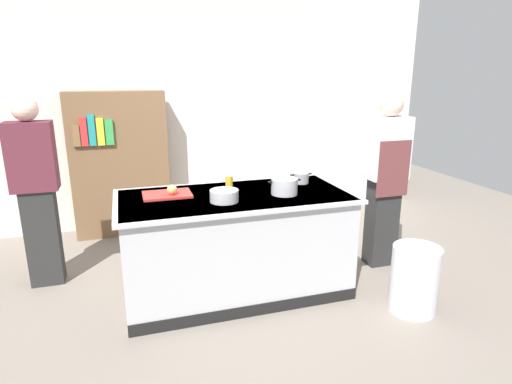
{
  "coord_description": "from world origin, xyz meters",
  "views": [
    {
      "loc": [
        -0.86,
        -3.35,
        1.9
      ],
      "look_at": [
        0.25,
        0.2,
        0.85
      ],
      "focal_mm": 29.77,
      "sensor_mm": 36.0,
      "label": 1
    }
  ],
  "objects_px": {
    "sauce_pan": "(301,178)",
    "person_guest": "(36,189)",
    "bookshelf": "(120,165)",
    "stock_pot": "(284,186)",
    "onion": "(172,190)",
    "mixing_bowl": "(224,196)",
    "person_chef": "(386,177)",
    "juice_cup": "(229,181)",
    "trash_bin": "(414,279)"
  },
  "relations": [
    {
      "from": "person_chef",
      "to": "bookshelf",
      "type": "relative_size",
      "value": 1.01
    },
    {
      "from": "stock_pot",
      "to": "trash_bin",
      "type": "relative_size",
      "value": 0.52
    },
    {
      "from": "stock_pot",
      "to": "person_chef",
      "type": "relative_size",
      "value": 0.17
    },
    {
      "from": "bookshelf",
      "to": "stock_pot",
      "type": "bearing_deg",
      "value": -54.92
    },
    {
      "from": "sauce_pan",
      "to": "trash_bin",
      "type": "relative_size",
      "value": 0.38
    },
    {
      "from": "person_chef",
      "to": "stock_pot",
      "type": "bearing_deg",
      "value": 97.72
    },
    {
      "from": "sauce_pan",
      "to": "juice_cup",
      "type": "distance_m",
      "value": 0.68
    },
    {
      "from": "stock_pot",
      "to": "person_guest",
      "type": "xyz_separation_m",
      "value": [
        -2.05,
        0.79,
        -0.06
      ]
    },
    {
      "from": "onion",
      "to": "trash_bin",
      "type": "relative_size",
      "value": 0.15
    },
    {
      "from": "onion",
      "to": "person_guest",
      "type": "bearing_deg",
      "value": 152.47
    },
    {
      "from": "mixing_bowl",
      "to": "juice_cup",
      "type": "bearing_deg",
      "value": 71.15
    },
    {
      "from": "juice_cup",
      "to": "trash_bin",
      "type": "height_order",
      "value": "juice_cup"
    },
    {
      "from": "stock_pot",
      "to": "sauce_pan",
      "type": "xyz_separation_m",
      "value": [
        0.28,
        0.31,
        -0.02
      ]
    },
    {
      "from": "juice_cup",
      "to": "person_chef",
      "type": "bearing_deg",
      "value": -5.7
    },
    {
      "from": "stock_pot",
      "to": "juice_cup",
      "type": "height_order",
      "value": "stock_pot"
    },
    {
      "from": "onion",
      "to": "person_guest",
      "type": "height_order",
      "value": "person_guest"
    },
    {
      "from": "stock_pot",
      "to": "juice_cup",
      "type": "distance_m",
      "value": 0.54
    },
    {
      "from": "stock_pot",
      "to": "juice_cup",
      "type": "xyz_separation_m",
      "value": [
        -0.39,
        0.37,
        -0.02
      ]
    },
    {
      "from": "person_guest",
      "to": "juice_cup",
      "type": "bearing_deg",
      "value": 66.15
    },
    {
      "from": "onion",
      "to": "person_guest",
      "type": "xyz_separation_m",
      "value": [
        -1.13,
        0.59,
        -0.05
      ]
    },
    {
      "from": "juice_cup",
      "to": "mixing_bowl",
      "type": "bearing_deg",
      "value": -108.85
    },
    {
      "from": "mixing_bowl",
      "to": "trash_bin",
      "type": "distance_m",
      "value": 1.69
    },
    {
      "from": "person_guest",
      "to": "onion",
      "type": "bearing_deg",
      "value": 52.63
    },
    {
      "from": "sauce_pan",
      "to": "mixing_bowl",
      "type": "relative_size",
      "value": 0.91
    },
    {
      "from": "person_guest",
      "to": "mixing_bowl",
      "type": "bearing_deg",
      "value": 51.0
    },
    {
      "from": "sauce_pan",
      "to": "person_guest",
      "type": "relative_size",
      "value": 0.12
    },
    {
      "from": "onion",
      "to": "bookshelf",
      "type": "relative_size",
      "value": 0.05
    },
    {
      "from": "juice_cup",
      "to": "person_chef",
      "type": "relative_size",
      "value": 0.06
    },
    {
      "from": "person_chef",
      "to": "juice_cup",
      "type": "bearing_deg",
      "value": 81.2
    },
    {
      "from": "onion",
      "to": "person_chef",
      "type": "xyz_separation_m",
      "value": [
        2.07,
        0.02,
        -0.05
      ]
    },
    {
      "from": "trash_bin",
      "to": "person_guest",
      "type": "xyz_separation_m",
      "value": [
        -2.95,
        1.43,
        0.63
      ]
    },
    {
      "from": "onion",
      "to": "trash_bin",
      "type": "distance_m",
      "value": 2.12
    },
    {
      "from": "mixing_bowl",
      "to": "person_chef",
      "type": "xyz_separation_m",
      "value": [
        1.69,
        0.28,
        -0.03
      ]
    },
    {
      "from": "onion",
      "to": "person_chef",
      "type": "distance_m",
      "value": 2.07
    },
    {
      "from": "person_guest",
      "to": "bookshelf",
      "type": "height_order",
      "value": "person_guest"
    },
    {
      "from": "mixing_bowl",
      "to": "juice_cup",
      "type": "height_order",
      "value": "juice_cup"
    },
    {
      "from": "trash_bin",
      "to": "bookshelf",
      "type": "distance_m",
      "value": 3.44
    },
    {
      "from": "mixing_bowl",
      "to": "trash_bin",
      "type": "relative_size",
      "value": 0.42
    },
    {
      "from": "stock_pot",
      "to": "person_guest",
      "type": "height_order",
      "value": "person_guest"
    },
    {
      "from": "trash_bin",
      "to": "person_guest",
      "type": "relative_size",
      "value": 0.32
    },
    {
      "from": "onion",
      "to": "juice_cup",
      "type": "distance_m",
      "value": 0.56
    },
    {
      "from": "onion",
      "to": "bookshelf",
      "type": "xyz_separation_m",
      "value": [
        -0.41,
        1.7,
        -0.11
      ]
    },
    {
      "from": "person_guest",
      "to": "sauce_pan",
      "type": "bearing_deg",
      "value": 68.53
    },
    {
      "from": "stock_pot",
      "to": "juice_cup",
      "type": "bearing_deg",
      "value": 136.41
    },
    {
      "from": "juice_cup",
      "to": "person_guest",
      "type": "bearing_deg",
      "value": 165.99
    },
    {
      "from": "trash_bin",
      "to": "bookshelf",
      "type": "relative_size",
      "value": 0.33
    },
    {
      "from": "onion",
      "to": "stock_pot",
      "type": "relative_size",
      "value": 0.29
    },
    {
      "from": "juice_cup",
      "to": "person_chef",
      "type": "xyz_separation_m",
      "value": [
        1.54,
        -0.15,
        -0.04
      ]
    },
    {
      "from": "onion",
      "to": "mixing_bowl",
      "type": "relative_size",
      "value": 0.37
    },
    {
      "from": "person_chef",
      "to": "bookshelf",
      "type": "height_order",
      "value": "person_chef"
    }
  ]
}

